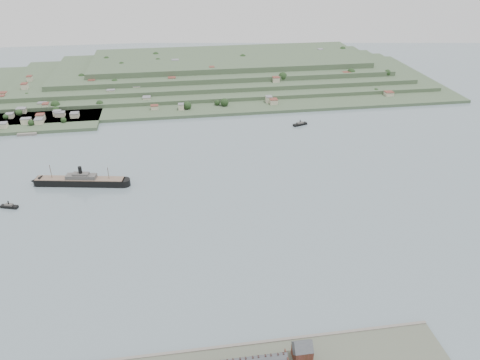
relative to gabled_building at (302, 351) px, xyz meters
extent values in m
plane|color=slate|center=(-27.50, 164.00, -8.19)|extent=(1400.00, 1400.00, 0.00)
cube|color=slate|center=(-27.50, 15.00, -6.89)|extent=(220.00, 2.00, 2.60)
cube|color=#49281A|center=(-10.00, -4.00, 1.81)|extent=(0.50, 8.40, 3.00)
cube|color=black|center=(-34.75, -4.00, 3.21)|extent=(0.90, 1.40, 3.20)
cube|color=black|center=(-21.00, -4.00, 3.21)|extent=(0.90, 1.40, 3.20)
cube|color=black|center=(-15.50, -4.00, 3.21)|extent=(0.90, 1.40, 3.20)
cube|color=#49281A|center=(0.00, 0.00, -1.69)|extent=(10.00, 10.00, 9.00)
cube|color=#383B3F|center=(0.00, 0.00, 2.81)|extent=(10.40, 10.18, 10.18)
cube|color=#394D33|center=(-27.50, 524.00, -6.19)|extent=(760.00, 260.00, 4.00)
cube|color=#394D33|center=(-7.50, 549.00, -1.69)|extent=(680.00, 220.00, 5.00)
cube|color=#394D33|center=(7.50, 564.00, 3.81)|extent=(600.00, 200.00, 6.00)
cube|color=#394D33|center=(22.50, 579.00, 10.31)|extent=(520.00, 180.00, 7.00)
cube|color=#394D33|center=(37.50, 594.00, 17.81)|extent=(440.00, 160.00, 8.00)
cube|color=#394D33|center=(-227.50, 414.00, -6.19)|extent=(150.00, 90.00, 4.00)
cube|color=slate|center=(-232.50, 372.00, -6.79)|extent=(22.00, 14.00, 2.80)
cube|color=black|center=(-152.61, 232.17, -4.90)|extent=(85.09, 26.37, 6.57)
cone|color=black|center=(-194.13, 239.82, -4.90)|extent=(13.11, 13.11, 11.26)
cylinder|color=black|center=(-111.08, 224.52, -4.90)|extent=(11.26, 11.26, 6.57)
cube|color=brown|center=(-152.61, 232.17, -1.34)|extent=(83.07, 25.11, 0.56)
cube|color=#4B4845|center=(-150.76, 231.83, 0.73)|extent=(29.21, 13.41, 3.75)
cube|color=#4B4845|center=(-150.76, 231.83, 3.26)|extent=(15.95, 9.18, 2.35)
cylinder|color=black|center=(-150.76, 231.83, 6.83)|extent=(3.38, 3.38, 8.44)
cylinder|color=#42301E|center=(-178.44, 236.93, 4.95)|extent=(0.47, 0.47, 15.01)
cylinder|color=#42301E|center=(-124.92, 227.07, 4.01)|extent=(0.47, 0.47, 13.14)
cube|color=black|center=(-207.96, 198.47, -6.97)|extent=(15.77, 8.38, 2.44)
cube|color=#4B4845|center=(-207.96, 198.47, -5.14)|extent=(7.52, 5.13, 1.83)
cylinder|color=black|center=(-207.96, 198.47, -3.10)|extent=(1.02, 1.02, 3.56)
cube|color=black|center=(94.39, 349.18, -6.94)|extent=(19.28, 11.21, 2.48)
cube|color=#4B4845|center=(94.39, 349.18, -5.08)|extent=(9.29, 6.75, 1.86)
cylinder|color=black|center=(94.39, 349.18, -3.01)|extent=(1.04, 1.04, 3.62)
camera|label=1|loc=(-62.27, -175.98, 206.33)|focal=35.00mm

